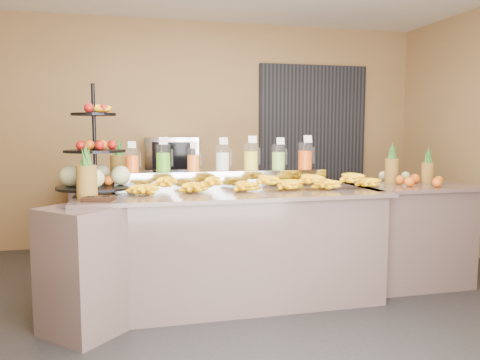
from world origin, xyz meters
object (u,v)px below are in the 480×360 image
object	(u,v)px
pitcher_tray	(223,179)
oven_warmer	(172,155)
right_fruit_pile	(414,176)
fruit_stand	(101,166)
banana_heap	(262,181)
condiment_caddy	(98,199)

from	to	relation	value
pitcher_tray	oven_warmer	distance (m)	1.70
right_fruit_pile	oven_warmer	size ratio (longest dim) A/B	0.71
fruit_stand	right_fruit_pile	xyz separation A→B (m)	(2.82, -0.03, -0.15)
right_fruit_pile	pitcher_tray	bearing A→B (deg)	173.54
banana_heap	fruit_stand	bearing A→B (deg)	174.44
pitcher_tray	oven_warmer	size ratio (longest dim) A/B	2.93
oven_warmer	fruit_stand	bearing A→B (deg)	-105.30
condiment_caddy	right_fruit_pile	xyz separation A→B (m)	(2.81, 0.41, 0.06)
oven_warmer	condiment_caddy	bearing A→B (deg)	-101.32
banana_heap	condiment_caddy	size ratio (longest dim) A/B	10.37
fruit_stand	right_fruit_pile	distance (m)	2.82
banana_heap	oven_warmer	bearing A→B (deg)	106.11
condiment_caddy	right_fruit_pile	distance (m)	2.84
pitcher_tray	banana_heap	xyz separation A→B (m)	(0.28, -0.30, 0.01)
oven_warmer	right_fruit_pile	bearing A→B (deg)	-35.47
banana_heap	condiment_caddy	world-z (taller)	banana_heap
pitcher_tray	right_fruit_pile	size ratio (longest dim) A/B	4.14
banana_heap	condiment_caddy	distance (m)	1.34
pitcher_tray	right_fruit_pile	bearing A→B (deg)	-6.46
fruit_stand	right_fruit_pile	bearing A→B (deg)	-12.13
condiment_caddy	oven_warmer	xyz separation A→B (m)	(0.74, 2.28, 0.19)
pitcher_tray	oven_warmer	bearing A→B (deg)	99.83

